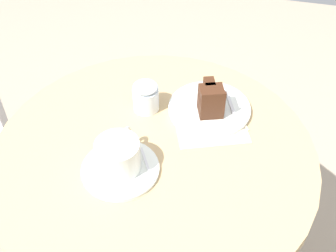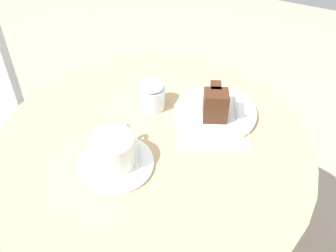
{
  "view_description": "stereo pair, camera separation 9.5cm",
  "coord_description": "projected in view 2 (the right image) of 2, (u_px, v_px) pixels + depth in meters",
  "views": [
    {
      "loc": [
        -0.61,
        -0.18,
        1.43
      ],
      "look_at": [
        0.04,
        -0.02,
        0.76
      ],
      "focal_mm": 45.0,
      "sensor_mm": 36.0,
      "label": 1
    },
    {
      "loc": [
        -0.58,
        -0.27,
        1.43
      ],
      "look_at": [
        0.04,
        -0.02,
        0.76
      ],
      "focal_mm": 45.0,
      "sensor_mm": 36.0,
      "label": 2
    }
  ],
  "objects": [
    {
      "name": "cake_plate",
      "position": [
        215.0,
        113.0,
        1.03
      ],
      "size": [
        0.2,
        0.2,
        0.01
      ],
      "color": "silver",
      "rests_on": "cafe_table"
    },
    {
      "name": "cafe_table",
      "position": [
        153.0,
        181.0,
        1.04
      ],
      "size": [
        0.74,
        0.74,
        0.72
      ],
      "color": "tan",
      "rests_on": "ground"
    },
    {
      "name": "sugar_pot",
      "position": [
        152.0,
        95.0,
        1.03
      ],
      "size": [
        0.06,
        0.06,
        0.08
      ],
      "color": "silver",
      "rests_on": "cafe_table"
    },
    {
      "name": "coffee_cup",
      "position": [
        113.0,
        149.0,
        0.89
      ],
      "size": [
        0.13,
        0.09,
        0.07
      ],
      "color": "silver",
      "rests_on": "saucer"
    },
    {
      "name": "teaspoon",
      "position": [
        142.0,
        166.0,
        0.9
      ],
      "size": [
        0.09,
        0.06,
        0.0
      ],
      "rotation": [
        0.0,
        0.0,
        3.68
      ],
      "color": "silver",
      "rests_on": "saucer"
    },
    {
      "name": "napkin",
      "position": [
        212.0,
        122.0,
        1.01
      ],
      "size": [
        0.23,
        0.22,
        0.0
      ],
      "rotation": [
        0.0,
        0.0,
        0.37
      ],
      "color": "beige",
      "rests_on": "cafe_table"
    },
    {
      "name": "fork",
      "position": [
        238.0,
        120.0,
        1.0
      ],
      "size": [
        0.13,
        0.06,
        0.0
      ],
      "rotation": [
        0.0,
        0.0,
        3.51
      ],
      "color": "silver",
      "rests_on": "cake_plate"
    },
    {
      "name": "saucer",
      "position": [
        115.0,
        164.0,
        0.92
      ],
      "size": [
        0.17,
        0.17,
        0.01
      ],
      "color": "silver",
      "rests_on": "cafe_table"
    },
    {
      "name": "cake_slice",
      "position": [
        215.0,
        104.0,
        0.99
      ],
      "size": [
        0.09,
        0.07,
        0.08
      ],
      "rotation": [
        0.0,
        0.0,
        0.34
      ],
      "color": "#422619",
      "rests_on": "cake_plate"
    }
  ]
}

